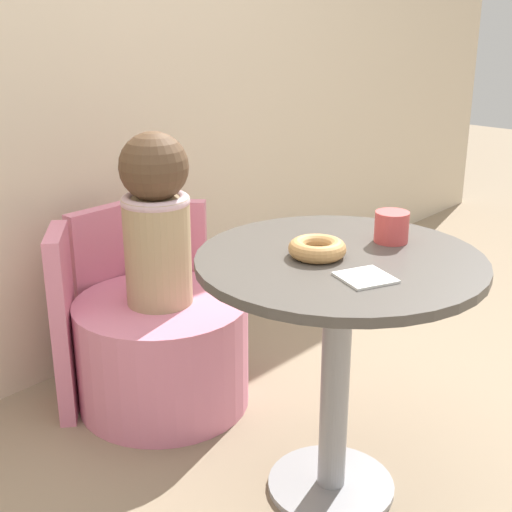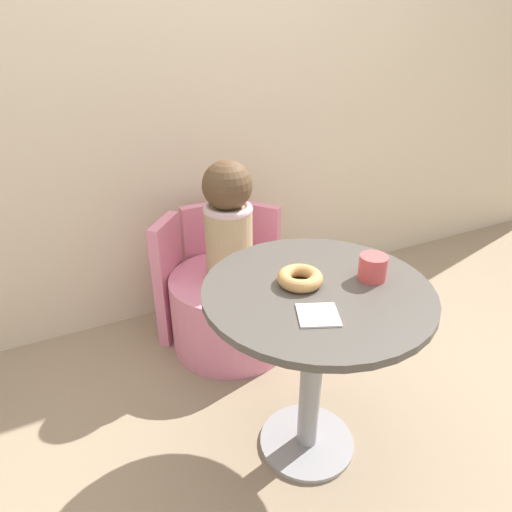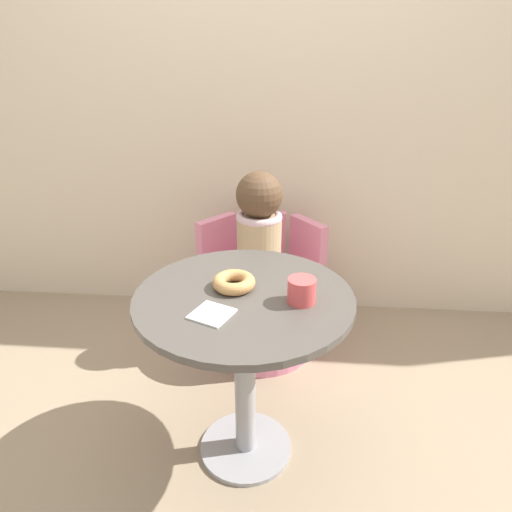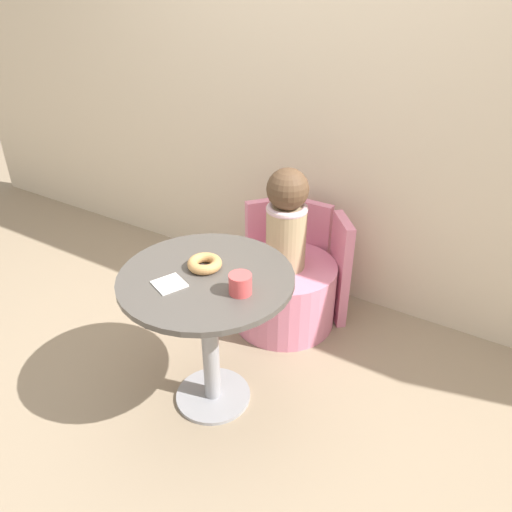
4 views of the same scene
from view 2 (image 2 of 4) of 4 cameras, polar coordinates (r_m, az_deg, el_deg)
ground_plane at (r=1.84m, az=5.41°, el=-22.55°), size 12.00×12.00×0.00m
back_wall at (r=2.23m, az=-9.52°, el=21.79°), size 6.00×0.06×2.40m
round_table at (r=1.49m, az=7.29°, el=-8.91°), size 0.71×0.71×0.68m
tub_chair at (r=2.18m, az=-3.14°, el=-6.79°), size 0.56×0.56×0.36m
booth_backrest at (r=2.30m, az=-5.54°, el=-1.29°), size 0.66×0.24×0.61m
child_figure at (r=1.96m, az=-3.48°, el=4.40°), size 0.21×0.21×0.54m
donut at (r=1.41m, az=5.53°, el=-2.76°), size 0.14×0.14×0.04m
cup at (r=1.47m, az=14.39°, el=-1.39°), size 0.09×0.09×0.08m
paper_napkin at (r=1.28m, az=7.76°, el=-7.32°), size 0.15×0.15×0.01m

